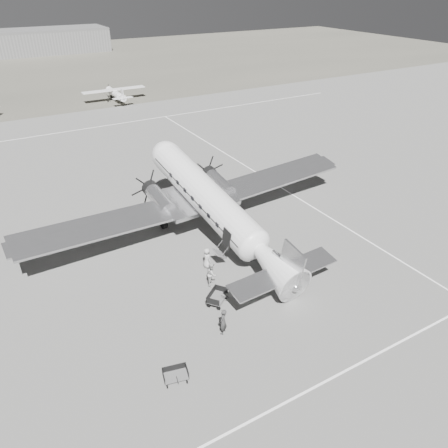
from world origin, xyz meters
The scene contains 13 objects.
ground centered at (0.00, 0.00, 0.00)m, with size 260.00×260.00×0.00m, color slate.
taxi_line_near centered at (0.00, -14.00, 0.01)m, with size 60.00×0.15×0.01m, color white.
taxi_line_right centered at (12.00, 0.00, 0.01)m, with size 0.15×80.00×0.01m, color white.
taxi_line_horizon centered at (0.00, 40.00, 0.01)m, with size 90.00×0.15×0.01m, color white.
grass_infield centered at (0.00, 95.00, 0.00)m, with size 260.00×90.00×0.01m, color #5A574C.
hangar_main centered at (5.00, 120.00, 3.30)m, with size 42.00×14.00×6.60m.
dc3_airliner centered at (0.71, 3.20, 3.08)m, with size 32.31×22.42×6.16m, color #BBBBBD, non-canonical shape.
light_plane_right centered at (8.16, 53.71, 1.20)m, with size 11.54×9.37×2.40m, color silver, non-canonical shape.
baggage_cart_near centered at (-3.38, -4.95, 0.47)m, with size 1.68×1.18×0.95m, color #595959, non-canonical shape.
baggage_cart_far centered at (-8.74, -9.70, 0.42)m, with size 1.48×1.05×0.84m, color #595959, non-canonical shape.
ground_crew centered at (-4.50, -7.71, 0.94)m, with size 0.69×0.45×1.88m, color #313131.
ramp_agent centered at (-2.66, -2.84, 0.94)m, with size 0.91×0.71×1.87m, color #A8A8A6.
passenger centered at (-1.95, -0.72, 0.84)m, with size 0.82×0.54×1.69m, color #AAAAA8.
Camera 1 is at (-14.93, -25.90, 20.07)m, focal length 35.00 mm.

